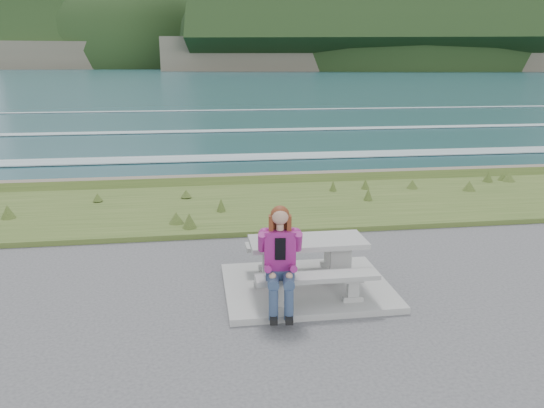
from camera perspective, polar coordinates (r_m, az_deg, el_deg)
The scene contains 9 objects.
concrete_slab at distance 8.56m, azimuth 3.76°, elevation -8.89°, with size 2.60×2.10×0.10m, color #969691.
picnic_table at distance 8.32m, azimuth 3.84°, elevation -4.90°, with size 1.80×0.75×0.75m.
bench_landward at distance 7.77m, azimuth 4.90°, elevation -8.26°, with size 1.80×0.35×0.45m.
bench_seaward at distance 9.04m, azimuth 2.88°, elevation -4.79°, with size 1.80×0.35×0.45m.
grass_verge at distance 13.23m, azimuth -0.75°, elevation -0.35°, with size 160.00×4.50×0.22m, color #364E1D.
shore_drop at distance 16.02m, azimuth -2.14°, elevation 2.39°, with size 160.00×0.80×2.20m, color #6D6351.
ocean at distance 33.19m, azimuth -5.39°, elevation 5.92°, with size 1600.00×1600.00×0.09m.
headland_range at distance 449.29m, azimuth 17.58°, elevation 15.26°, with size 729.83×363.95×179.50m.
seated_woman at distance 7.46m, azimuth 0.90°, elevation -7.56°, with size 0.51×0.80×1.50m.
Camera 1 is at (-1.68, -7.64, 3.53)m, focal length 35.00 mm.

